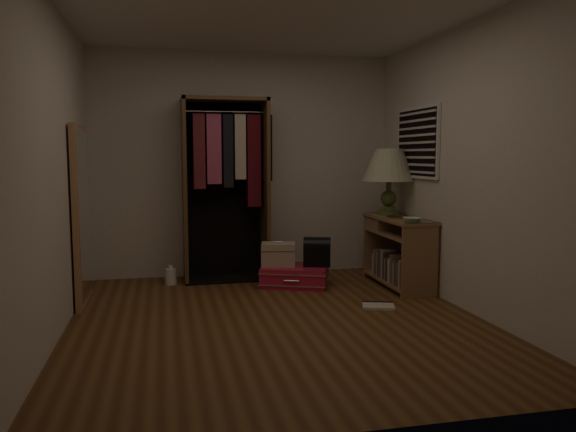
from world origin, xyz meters
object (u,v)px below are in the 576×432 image
at_px(train_case, 278,254).
at_px(white_jug, 171,276).
at_px(table_lamp, 389,167).
at_px(open_wardrobe, 228,173).
at_px(console_bookshelf, 397,249).
at_px(pink_suitcase, 295,276).
at_px(black_bag, 317,251).
at_px(floor_mirror, 81,215).

xyz_separation_m(train_case, white_jug, (-1.15, 0.29, -0.25)).
distance_m(table_lamp, white_jug, 2.71).
distance_m(open_wardrobe, train_case, 1.10).
relative_size(console_bookshelf, pink_suitcase, 1.31).
bearing_deg(white_jug, black_bag, -14.42).
bearing_deg(black_bag, floor_mirror, -158.06).
bearing_deg(black_bag, console_bookshelf, 6.18).
distance_m(pink_suitcase, train_case, 0.30).
bearing_deg(floor_mirror, open_wardrobe, 27.51).
xyz_separation_m(pink_suitcase, black_bag, (0.24, -0.05, 0.27)).
relative_size(black_bag, table_lamp, 0.45).
xyz_separation_m(floor_mirror, table_lamp, (3.24, 0.31, 0.44)).
height_order(floor_mirror, white_jug, floor_mirror).
bearing_deg(train_case, table_lamp, 12.14).
relative_size(open_wardrobe, white_jug, 9.58).
xyz_separation_m(console_bookshelf, pink_suitcase, (-1.10, 0.21, -0.29)).
bearing_deg(table_lamp, open_wardrobe, 165.24).
xyz_separation_m(console_bookshelf, open_wardrobe, (-1.76, 0.74, 0.82)).
height_order(floor_mirror, pink_suitcase, floor_mirror).
height_order(console_bookshelf, table_lamp, table_lamp).
bearing_deg(floor_mirror, train_case, 8.81).
height_order(train_case, table_lamp, table_lamp).
relative_size(floor_mirror, white_jug, 7.94).
xyz_separation_m(pink_suitcase, table_lamp, (1.10, 0.06, 1.18)).
bearing_deg(train_case, pink_suitcase, -6.63).
height_order(console_bookshelf, open_wardrobe, open_wardrobe).
height_order(console_bookshelf, white_jug, console_bookshelf).
xyz_separation_m(open_wardrobe, floor_mirror, (-1.48, -0.77, -0.37)).
xyz_separation_m(table_lamp, white_jug, (-2.42, 0.29, -1.20)).
distance_m(console_bookshelf, floor_mirror, 3.27).
relative_size(console_bookshelf, table_lamp, 1.52).
bearing_deg(table_lamp, floor_mirror, -174.56).
xyz_separation_m(black_bag, white_jug, (-1.56, 0.40, -0.29)).
distance_m(pink_suitcase, white_jug, 1.37).
height_order(train_case, white_jug, train_case).
xyz_separation_m(console_bookshelf, black_bag, (-0.86, 0.17, -0.02)).
distance_m(console_bookshelf, open_wardrobe, 2.08).
bearing_deg(pink_suitcase, black_bag, 10.03).
height_order(pink_suitcase, table_lamp, table_lamp).
distance_m(console_bookshelf, train_case, 1.30).
height_order(floor_mirror, black_bag, floor_mirror).
height_order(pink_suitcase, train_case, train_case).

